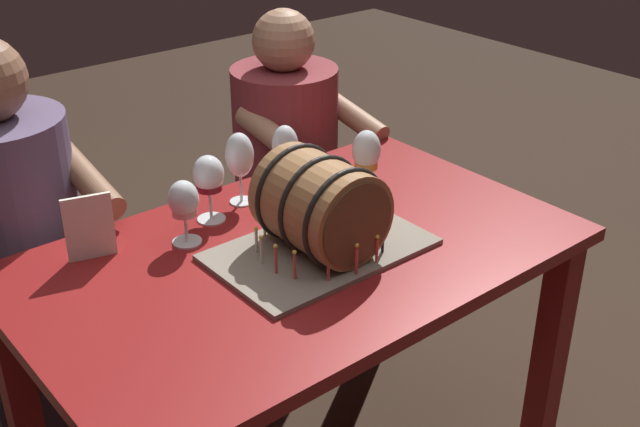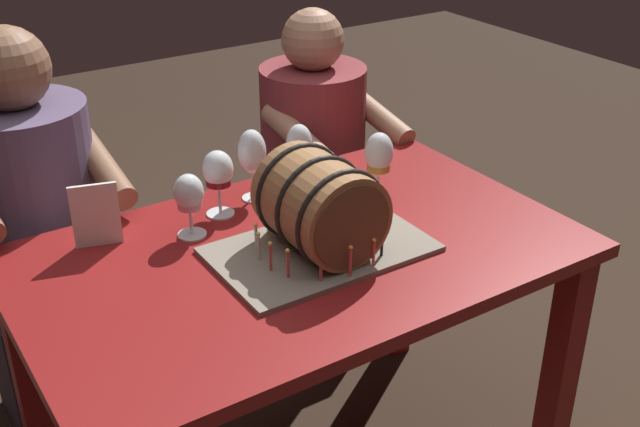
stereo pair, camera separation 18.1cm
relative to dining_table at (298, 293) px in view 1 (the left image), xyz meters
name	(u,v)px [view 1 (the left image)]	position (x,y,z in m)	size (l,w,h in m)	color
dining_table	(298,293)	(0.00, 0.00, 0.00)	(1.30, 0.80, 0.75)	maroon
barrel_cake	(320,210)	(0.03, -0.04, 0.23)	(0.50, 0.31, 0.24)	gray
wine_glass_rose	(184,202)	(-0.18, 0.19, 0.23)	(0.07, 0.07, 0.16)	white
wine_glass_amber	(366,153)	(0.31, 0.10, 0.25)	(0.07, 0.07, 0.19)	white
wine_glass_white	(285,148)	(0.17, 0.27, 0.24)	(0.07, 0.07, 0.19)	white
wine_glass_empty	(239,156)	(0.04, 0.29, 0.25)	(0.07, 0.07, 0.19)	white
wine_glass_red	(209,177)	(-0.08, 0.25, 0.24)	(0.08, 0.08, 0.17)	white
menu_card	(89,227)	(-0.39, 0.27, 0.20)	(0.11, 0.01, 0.16)	silver
person_seated_left	(21,270)	(-0.45, 0.63, -0.06)	(0.40, 0.47, 1.20)	#372D40
person_seated_right	(287,192)	(0.45, 0.63, -0.11)	(0.39, 0.47, 1.13)	#4C1B1E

